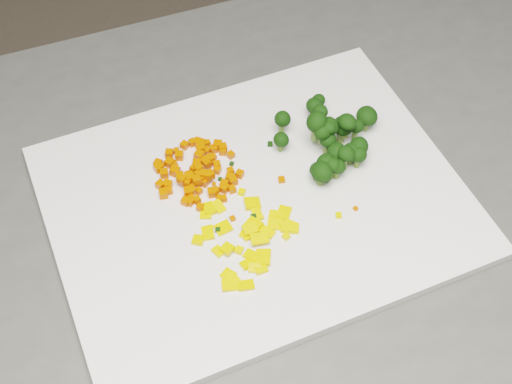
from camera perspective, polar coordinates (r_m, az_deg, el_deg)
counter_block at (r=1.21m, az=-1.12°, el=-14.52°), size 1.22×0.99×0.90m
cutting_board at (r=0.82m, az=0.00°, el=-0.69°), size 0.53×0.45×0.01m
carrot_pile at (r=0.82m, az=-4.82°, el=1.93°), size 0.10×0.10×0.03m
pepper_pile at (r=0.77m, az=-0.95°, el=-3.69°), size 0.12×0.12×0.02m
broccoli_pile at (r=0.84m, az=5.78°, el=4.84°), size 0.12×0.12×0.06m
carrot_cube_0 at (r=0.86m, az=-3.92°, el=3.92°), size 0.01×0.01×0.01m
carrot_cube_1 at (r=0.82m, az=-2.55°, el=0.62°), size 0.01×0.01×0.01m
carrot_cube_2 at (r=0.83m, az=-5.41°, el=1.34°), size 0.01×0.01×0.01m
carrot_cube_3 at (r=0.82m, az=-4.15°, el=1.39°), size 0.01×0.01×0.01m
carrot_cube_4 at (r=0.82m, az=-4.59°, el=1.42°), size 0.01×0.01×0.01m
carrot_cube_5 at (r=0.82m, az=-1.86°, el=0.90°), size 0.01×0.01×0.01m
carrot_cube_6 at (r=0.82m, az=-4.19°, el=0.85°), size 0.01×0.01×0.01m
carrot_cube_7 at (r=0.83m, az=-2.13°, el=1.16°), size 0.01×0.01×0.01m
carrot_cube_8 at (r=0.84m, az=-3.15°, el=2.18°), size 0.01×0.01×0.01m
carrot_cube_9 at (r=0.84m, az=-7.81°, el=1.90°), size 0.01×0.01×0.01m
carrot_cube_10 at (r=0.81m, az=-3.54°, el=-0.04°), size 0.01×0.01×0.01m
carrot_cube_11 at (r=0.85m, az=-3.44°, el=2.80°), size 0.01×0.01×0.01m
carrot_cube_12 at (r=0.83m, az=-2.06°, el=1.68°), size 0.01×0.01×0.01m
carrot_cube_13 at (r=0.83m, az=-4.00°, el=2.45°), size 0.01×0.01×0.01m
carrot_cube_14 at (r=0.84m, az=-6.49°, el=1.77°), size 0.01×0.01×0.01m
carrot_cube_15 at (r=0.81m, az=-5.21°, el=-0.46°), size 0.01×0.01×0.01m
carrot_cube_16 at (r=0.82m, az=-2.57°, el=0.30°), size 0.01×0.01×0.01m
carrot_cube_17 at (r=0.85m, az=-2.03°, el=2.98°), size 0.01×0.01×0.01m
carrot_cube_18 at (r=0.85m, az=-6.14°, el=2.91°), size 0.01×0.01×0.01m
carrot_cube_19 at (r=0.85m, az=-2.68°, el=3.27°), size 0.01×0.01×0.01m
carrot_cube_20 at (r=0.84m, az=-3.74°, el=2.62°), size 0.01×0.01×0.01m
carrot_cube_21 at (r=0.83m, az=-4.72°, el=1.86°), size 0.01×0.01×0.01m
carrot_cube_22 at (r=0.84m, az=-6.48°, el=1.65°), size 0.01×0.01×0.01m
carrot_cube_23 at (r=0.82m, az=-5.51°, el=0.74°), size 0.01×0.01×0.01m
carrot_cube_24 at (r=0.82m, az=-5.46°, el=-0.06°), size 0.01×0.01×0.01m
carrot_cube_25 at (r=0.82m, az=-5.30°, el=1.15°), size 0.01×0.01×0.01m
carrot_cube_26 at (r=0.84m, az=-7.35°, el=1.47°), size 0.01×0.01×0.01m
carrot_cube_27 at (r=0.83m, az=-3.98°, el=2.30°), size 0.01×0.01×0.01m
carrot_cube_28 at (r=0.82m, az=-6.97°, el=0.12°), size 0.01×0.01×0.01m
carrot_cube_29 at (r=0.82m, az=-4.59°, el=0.08°), size 0.01×0.01×0.01m
carrot_cube_30 at (r=0.82m, az=-3.30°, el=0.09°), size 0.01×0.01×0.01m
carrot_cube_31 at (r=0.83m, az=-7.02°, el=0.56°), size 0.01×0.01×0.01m
carrot_cube_32 at (r=0.82m, az=-4.48°, el=1.11°), size 0.01×0.01×0.01m
carrot_cube_33 at (r=0.83m, az=-5.05°, el=1.91°), size 0.01×0.01×0.01m
carrot_cube_34 at (r=0.82m, az=-5.22°, el=0.10°), size 0.01×0.01×0.01m
carrot_cube_35 at (r=0.86m, az=-4.44°, el=3.51°), size 0.01×0.01×0.01m
carrot_cube_36 at (r=0.85m, az=-6.93°, el=2.32°), size 0.01×0.01×0.01m
carrot_cube_37 at (r=0.83m, az=-1.31°, el=1.44°), size 0.01×0.01×0.01m
carrot_cube_38 at (r=0.86m, az=-5.11°, el=3.96°), size 0.01×0.01×0.01m
carrot_cube_39 at (r=0.84m, az=-7.66°, el=2.04°), size 0.01×0.01×0.01m
carrot_cube_40 at (r=0.84m, az=-3.75°, el=2.21°), size 0.01×0.01×0.01m
carrot_cube_41 at (r=0.86m, az=-2.67°, el=3.54°), size 0.01×0.01×0.01m
carrot_cube_42 at (r=0.81m, az=-4.76°, el=-0.64°), size 0.01×0.01×0.01m
carrot_cube_43 at (r=0.83m, az=-7.66°, el=0.57°), size 0.01×0.01×0.01m
carrot_cube_44 at (r=0.80m, az=-4.48°, el=-1.24°), size 0.01×0.01×0.01m
carrot_cube_45 at (r=0.82m, az=-7.41°, el=-0.14°), size 0.01×0.01×0.01m
carrot_cube_46 at (r=0.85m, az=-6.59°, el=2.26°), size 0.01×0.01×0.01m
carrot_cube_47 at (r=0.86m, az=-4.44°, el=3.57°), size 0.01×0.01×0.01m
carrot_cube_48 at (r=0.81m, az=-5.30°, el=-0.80°), size 0.01×0.01×0.01m
carrot_cube_49 at (r=0.84m, az=-4.76°, el=2.23°), size 0.01×0.01×0.01m
carrot_cube_50 at (r=0.81m, az=-2.92°, el=-0.47°), size 0.01×0.01×0.01m
carrot_cube_51 at (r=0.82m, az=-5.44°, el=0.01°), size 0.01×0.01×0.01m
carrot_cube_52 at (r=0.83m, az=-3.12°, el=1.75°), size 0.01×0.01×0.01m
carrot_cube_53 at (r=0.82m, az=-7.36°, el=0.05°), size 0.01×0.01×0.01m
carrot_cube_54 at (r=0.86m, az=-3.41°, el=3.46°), size 0.01×0.01×0.01m
carrot_cube_55 at (r=0.81m, az=-5.65°, el=-0.74°), size 0.01×0.01×0.01m
carrot_cube_56 at (r=0.85m, az=-4.32°, el=2.58°), size 0.01×0.01×0.01m
carrot_cube_57 at (r=0.83m, az=-7.15°, el=0.59°), size 0.01×0.01×0.01m
carrot_cube_58 at (r=0.82m, az=-6.10°, el=1.28°), size 0.01×0.01×0.01m
carrot_cube_59 at (r=0.86m, az=-3.08°, el=3.77°), size 0.01×0.01×0.01m
carrot_cube_60 at (r=0.86m, az=-4.45°, el=3.88°), size 0.01×0.01×0.01m
carrot_cube_61 at (r=0.83m, az=-4.49°, el=1.16°), size 0.01×0.01×0.01m
carrot_cube_62 at (r=0.86m, az=-6.38°, el=3.29°), size 0.01×0.01×0.01m
carrot_cube_63 at (r=0.85m, az=-6.95°, el=3.07°), size 0.01×0.01×0.01m
carrot_cube_64 at (r=0.81m, az=-2.60°, el=-0.54°), size 0.01×0.01×0.01m
carrot_cube_65 at (r=0.85m, az=-4.55°, el=2.95°), size 0.01×0.01×0.01m
carrot_cube_66 at (r=0.86m, az=-5.74°, el=3.74°), size 0.01×0.01×0.01m
carrot_cube_67 at (r=0.85m, az=-7.84°, el=2.26°), size 0.01×0.01×0.01m
carrot_cube_68 at (r=0.83m, az=-4.72°, el=1.37°), size 0.01×0.01×0.01m
carrot_cube_69 at (r=0.85m, az=-3.97°, el=3.32°), size 0.01×0.01×0.01m
carrot_cube_70 at (r=0.83m, az=-4.60°, el=1.91°), size 0.01×0.01×0.01m
carrot_cube_71 at (r=0.82m, az=-1.93°, el=0.21°), size 0.01×0.01×0.01m
carrot_cube_72 at (r=0.87m, az=-4.76°, el=4.09°), size 0.01×0.01×0.01m
carrot_cube_73 at (r=0.82m, az=-5.94°, el=1.02°), size 0.01×0.01×0.01m
carrot_cube_74 at (r=0.84m, az=-7.72°, el=2.00°), size 0.01×0.01×0.01m
carrot_cube_75 at (r=0.82m, az=-3.73°, el=1.38°), size 0.01×0.01×0.01m
carrot_cube_76 at (r=0.82m, az=-4.77°, el=0.97°), size 0.01×0.01×0.01m
carrot_cube_77 at (r=0.85m, az=-4.54°, el=2.93°), size 0.01×0.01×0.01m
pepper_chunk_0 at (r=0.76m, az=-0.12°, el=-6.12°), size 0.02×0.02×0.01m
pepper_chunk_1 at (r=0.75m, az=-1.80°, el=-6.98°), size 0.01×0.02×0.00m
pepper_chunk_2 at (r=0.75m, az=-0.79°, el=-7.46°), size 0.02×0.02×0.01m
pepper_chunk_3 at (r=0.81m, az=-0.31°, el=-0.91°), size 0.02×0.02×0.01m
pepper_chunk_4 at (r=0.79m, az=2.70°, el=-2.76°), size 0.02×0.02×0.01m
pepper_chunk_5 at (r=0.76m, az=-0.62°, el=-5.71°), size 0.02×0.01×0.01m
pepper_chunk_6 at (r=0.79m, az=2.50°, el=-2.76°), size 0.01×0.02×0.01m
pepper_chunk_7 at (r=0.80m, az=-4.03°, el=-1.71°), size 0.02×0.02×0.00m
pepper_chunk_8 at (r=0.78m, az=-4.64°, el=-3.84°), size 0.02×0.02×0.01m
pepper_chunk_9 at (r=0.76m, az=0.39°, el=-6.16°), size 0.02×0.01×0.01m
pepper_chunk_10 at (r=0.76m, az=0.59°, el=-5.26°), size 0.03×0.03×0.01m
pepper_chunk_11 at (r=0.80m, az=2.24°, el=-1.70°), size 0.02×0.02×0.01m
pepper_chunk_12 at (r=0.78m, az=-0.28°, el=-2.72°), size 0.02×0.02×0.01m
pepper_chunk_13 at (r=0.79m, az=2.73°, el=-2.90°), size 0.02×0.02×0.01m
pepper_chunk_14 at (r=0.75m, az=-2.05°, el=-7.43°), size 0.02×0.02×0.01m
pepper_chunk_15 at (r=0.78m, az=-0.48°, el=-2.97°), size 0.02×0.02×0.01m
pepper_chunk_16 at (r=0.77m, az=-0.29°, el=-5.13°), size 0.02×0.02×0.01m
pepper_chunk_17 at (r=0.80m, az=-3.79°, el=-1.33°), size 0.02×0.02×0.01m
pepper_chunk_18 at (r=0.75m, az=-2.23°, el=-6.64°), size 0.02×0.02×0.00m
pepper_chunk_19 at (r=0.78m, az=-0.57°, el=-3.40°), size 0.02×0.01×0.00m
pepper_chunk_20 at (r=0.77m, az=-2.32°, el=-4.54°), size 0.02×0.02×0.01m
pepper_chunk_21 at (r=0.80m, az=0.11°, el=-1.77°), size 0.01×0.02×0.01m
pepper_chunk_22 at (r=0.80m, az=1.69°, el=-1.87°), size 0.02×0.02×0.01m
pepper_chunk_23 at (r=0.80m, az=-3.01°, el=-1.18°), size 0.01×0.02×0.01m
pepper_chunk_24 at (r=0.77m, az=0.30°, el=-3.75°), size 0.02×0.02×0.01m
pepper_chunk_25 at (r=0.78m, az=-0.69°, el=-3.22°), size 0.02×0.02×0.01m
pepper_chunk_26 at (r=0.77m, az=-3.04°, el=-4.76°), size 0.01×0.01×0.00m
pepper_chunk_27 at (r=0.78m, az=-3.86°, el=-3.28°), size 0.02×0.02×0.01m
pepper_chunk_28 at (r=0.78m, az=0.80°, el=-3.17°), size 0.02×0.02×0.01m
pepper_chunk_29 at (r=0.79m, az=1.52°, el=-2.59°), size 0.02×0.02×0.01m
pepper_chunk_30 at (r=0.79m, az=-2.64°, el=-2.88°), size 0.02×0.02×0.01m
broccoli_floret_0 at (r=0.85m, az=5.68°, el=3.79°), size 0.03×0.03×0.03m
broccoli_floret_1 at (r=0.86m, az=6.86°, el=4.87°), size 0.04×0.04×0.04m
broccoli_floret_2 at (r=0.83m, az=7.11°, el=2.65°), size 0.03×0.03×0.03m
broccoli_floret_3 at (r=0.89m, az=4.62°, el=6.62°), size 0.03×0.03×0.03m
broccoli_floret_4 at (r=0.82m, az=6.06°, el=1.83°), size 0.02×0.02×0.03m
broccoli_floret_5 at (r=0.84m, az=6.41°, el=2.93°), size 0.03×0.03×0.03m
broccoli_floret_6 at (r=0.84m, az=7.21°, el=5.18°), size 0.03×0.03×0.03m
broccoli_floret_7 at (r=0.84m, az=4.81°, el=5.14°), size 0.04×0.04×0.04m
broccoli_floret_8 at (r=0.84m, az=8.13°, el=2.68°), size 0.03×0.03×0.03m
broccoli_floret_9 at (r=0.83m, az=5.51°, el=2.10°), size 0.03×0.03×0.03m
broccoli_floret_10 at (r=0.86m, az=5.10°, el=6.00°), size 0.02×0.02×0.03m
broccoli_floret_11 at (r=0.84m, az=5.78°, el=4.69°), size 0.02×0.02×0.03m
broccoli_floret_12 at (r=0.88m, az=8.76°, el=5.76°), size 0.04×0.04×0.03m
broccoli_floret_13 at (r=0.83m, az=6.50°, el=1.76°), size 0.03×0.03×0.03m
broccoli_floret_14 at (r=0.82m, az=5.21°, el=1.38°), size 0.03×0.03×0.03m
broccoli_floret_15 at (r=0.84m, az=7.60°, el=2.95°), size 0.03×0.03×0.03m
broccoli_floret_16 at (r=0.90m, az=4.96°, el=7.04°), size 0.02×0.02×0.03m
broccoli_floret_17 at (r=0.86m, az=7.93°, el=4.80°), size 0.02×0.02×0.03m
broccoli_floret_18 at (r=0.82m, az=4.83°, el=1.59°), size 0.02×0.02×0.02m
broccoli_floret_19 at (r=0.84m, az=5.76°, el=4.96°), size 0.03×0.03×0.03m
broccoli_floret_20 at (r=0.85m, az=8.14°, el=3.39°), size 0.03×0.03×0.03m
broccoli_floret_21 at (r=0.85m, az=1.98°, el=3.94°), size 0.02×0.02×0.03m
broccoli_floret_22 at (r=0.87m, az=2.08°, el=5.48°), size 0.03×0.03×0.03m
broccoli_floret_23 at (r=0.84m, az=5.29°, el=4.52°), size 0.03×0.03×0.03m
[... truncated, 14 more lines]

